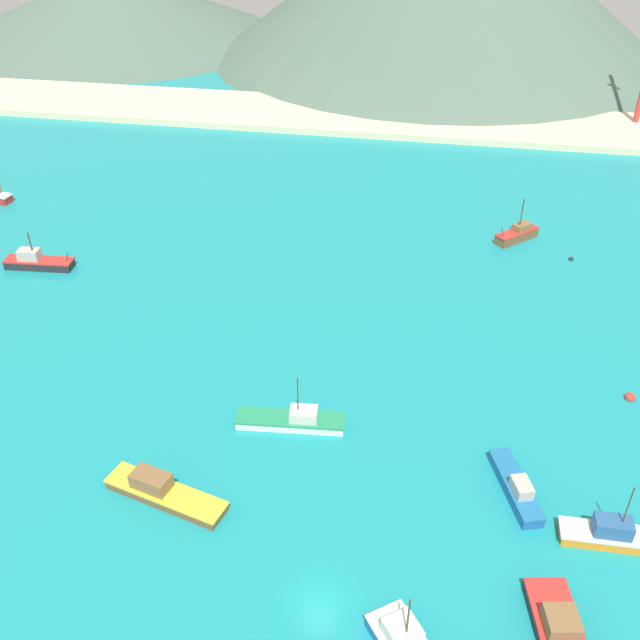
# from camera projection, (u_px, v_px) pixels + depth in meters

# --- Properties ---
(ground) EXTENTS (260.00, 280.00, 0.50)m
(ground) POSITION_uv_depth(u_px,v_px,m) (368.00, 361.00, 78.67)
(ground) COLOR teal
(fishing_boat_2) EXTENTS (4.53, 8.56, 2.20)m
(fishing_boat_2) POSITION_uv_depth(u_px,v_px,m) (516.00, 487.00, 62.51)
(fishing_boat_2) COLOR #1E5BA8
(fishing_boat_2) RESTS_ON ground
(fishing_boat_4) EXTENTS (10.66, 3.42, 5.80)m
(fishing_boat_4) POSITION_uv_depth(u_px,v_px,m) (293.00, 420.00, 69.69)
(fishing_boat_4) COLOR silver
(fishing_boat_4) RESTS_ON ground
(fishing_boat_6) EXTENTS (4.34, 7.18, 2.36)m
(fishing_boat_6) POSITION_uv_depth(u_px,v_px,m) (557.00, 622.00, 51.92)
(fishing_boat_6) COLOR #232328
(fishing_boat_6) RESTS_ON ground
(fishing_boat_7) EXTENTS (11.39, 5.41, 2.32)m
(fishing_boat_7) POSITION_uv_depth(u_px,v_px,m) (162.00, 492.00, 62.07)
(fishing_boat_7) COLOR brown
(fishing_boat_7) RESTS_ON ground
(fishing_boat_8) EXTENTS (10.55, 2.47, 6.35)m
(fishing_boat_8) POSITION_uv_depth(u_px,v_px,m) (623.00, 536.00, 58.16)
(fishing_boat_8) COLOR orange
(fishing_boat_8) RESTS_ON ground
(fishing_boat_11) EXTENTS (6.19, 6.03, 6.12)m
(fishing_boat_11) POSITION_uv_depth(u_px,v_px,m) (517.00, 234.00, 100.33)
(fishing_boat_11) COLOR brown
(fishing_boat_11) RESTS_ON ground
(fishing_boat_12) EXTENTS (9.02, 2.93, 5.01)m
(fishing_boat_12) POSITION_uv_depth(u_px,v_px,m) (37.00, 262.00, 94.16)
(fishing_boat_12) COLOR #232328
(fishing_boat_12) RESTS_ON ground
(buoy_0) EXTENTS (0.66, 0.66, 0.66)m
(buoy_0) POSITION_uv_depth(u_px,v_px,m) (571.00, 259.00, 96.23)
(buoy_0) COLOR #232328
(buoy_0) RESTS_ON ground
(buoy_1) EXTENTS (1.05, 1.05, 1.05)m
(buoy_1) POSITION_uv_depth(u_px,v_px,m) (630.00, 397.00, 73.09)
(buoy_1) COLOR red
(buoy_1) RESTS_ON ground
(beach_strip) EXTENTS (247.00, 19.81, 1.20)m
(beach_strip) POSITION_uv_depth(u_px,v_px,m) (416.00, 120.00, 139.29)
(beach_strip) COLOR beige
(beach_strip) RESTS_ON ground
(hill_west) EXTENTS (87.75, 87.75, 17.30)m
(hill_west) POSITION_uv_depth(u_px,v_px,m) (112.00, 3.00, 189.84)
(hill_west) COLOR #4C6656
(hill_west) RESTS_ON ground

